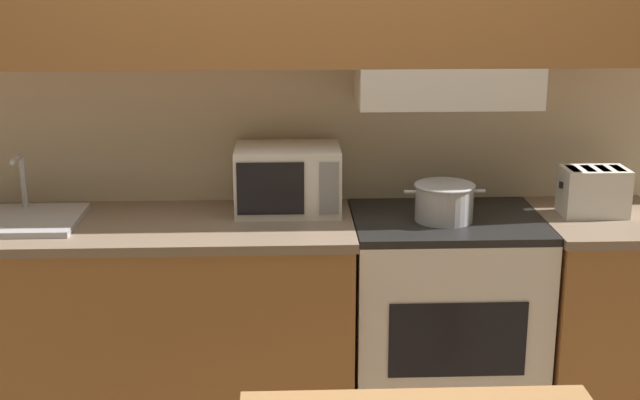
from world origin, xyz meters
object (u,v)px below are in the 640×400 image
Objects in this scene: cooking_pot at (444,201)px; toaster at (594,191)px; stove_range at (443,321)px; microwave at (288,179)px; sink_basin at (15,219)px.

cooking_pot is 1.19× the size of toaster.
microwave is (-0.63, 0.12, 0.57)m from stove_range.
microwave reaches higher than stove_range.
stove_range is 0.86m from microwave.
stove_range is at bearing 0.34° from sink_basin.
cooking_pot is 1.66m from sink_basin.
stove_range is 0.52m from cooking_pot.
microwave reaches higher than sink_basin.
sink_basin is (-1.68, -0.01, 0.46)m from stove_range.
stove_range is at bearing 58.62° from cooking_pot.
toaster is 2.27m from sink_basin.
toaster is 0.54× the size of sink_basin.
cooking_pot is at bearing -121.38° from stove_range.
toaster is at bearing 0.65° from sink_basin.
stove_range is 3.32× the size of toaster.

